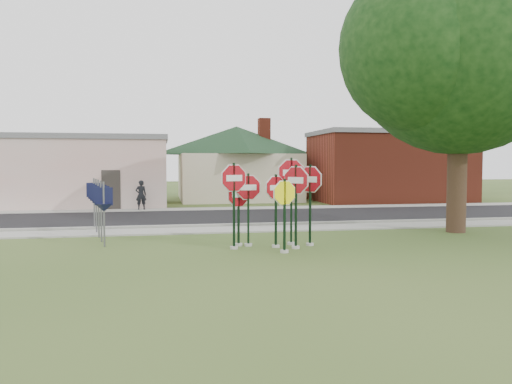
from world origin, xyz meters
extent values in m
plane|color=#344E1D|center=(0.00, 0.00, 0.00)|extent=(120.00, 120.00, 0.00)
cube|color=gray|center=(0.00, 5.50, 0.03)|extent=(60.00, 1.60, 0.06)
cube|color=black|center=(0.00, 10.00, 0.02)|extent=(60.00, 7.00, 0.04)
cube|color=gray|center=(0.00, 14.30, 0.03)|extent=(60.00, 1.60, 0.06)
cube|color=gray|center=(0.00, 6.50, 0.07)|extent=(60.00, 0.20, 0.14)
cylinder|color=#A7A69C|center=(0.13, 1.40, 0.04)|extent=(0.24, 0.24, 0.08)
cube|color=black|center=(0.13, 1.40, 1.11)|extent=(0.07, 0.07, 2.23)
cylinder|color=white|center=(0.13, 1.40, 1.82)|extent=(0.93, 0.37, 0.99)
cylinder|color=maroon|center=(0.13, 1.40, 1.82)|extent=(0.87, 0.35, 0.92)
cube|color=white|center=(0.13, 1.40, 1.82)|extent=(0.43, 0.17, 0.16)
cylinder|color=#A7A69C|center=(0.18, 0.48, 0.04)|extent=(0.24, 0.24, 0.08)
cube|color=black|center=(0.18, 0.48, 1.06)|extent=(0.07, 0.07, 2.12)
cylinder|color=white|center=(0.18, 0.48, 1.72)|extent=(0.96, 0.30, 0.99)
cylinder|color=#FFF20E|center=(0.18, 0.48, 1.72)|extent=(0.89, 0.28, 0.92)
cylinder|color=#A7A69C|center=(-1.15, 1.39, 0.04)|extent=(0.24, 0.24, 0.08)
cube|color=black|center=(-1.15, 1.39, 1.29)|extent=(0.07, 0.07, 2.57)
cylinder|color=white|center=(-1.15, 1.39, 2.12)|extent=(1.08, 0.39, 1.14)
cylinder|color=maroon|center=(-1.15, 1.39, 2.12)|extent=(1.00, 0.37, 1.06)
cube|color=white|center=(-1.15, 1.39, 2.12)|extent=(0.50, 0.18, 0.18)
cylinder|color=#A7A69C|center=(0.68, 1.11, 0.04)|extent=(0.24, 0.24, 0.08)
cube|color=black|center=(0.68, 1.11, 1.26)|extent=(0.08, 0.08, 2.52)
cylinder|color=white|center=(0.68, 1.11, 2.05)|extent=(0.80, 0.88, 1.17)
cylinder|color=maroon|center=(0.68, 1.11, 2.05)|extent=(0.74, 0.82, 1.08)
cube|color=white|center=(0.68, 1.11, 2.05)|extent=(0.37, 0.41, 0.19)
cylinder|color=#A7A69C|center=(0.73, 1.82, 0.04)|extent=(0.24, 0.24, 0.08)
cube|color=black|center=(0.73, 1.82, 1.37)|extent=(0.06, 0.05, 2.73)
cylinder|color=white|center=(0.73, 1.82, 2.27)|extent=(1.17, 0.09, 1.17)
cylinder|color=maroon|center=(0.73, 1.82, 2.27)|extent=(1.09, 0.09, 1.09)
cube|color=white|center=(0.73, 1.82, 2.27)|extent=(0.54, 0.04, 0.19)
cylinder|color=#A7A69C|center=(-0.64, 1.83, 0.04)|extent=(0.24, 0.24, 0.08)
cube|color=black|center=(-0.64, 1.83, 1.12)|extent=(0.06, 0.05, 2.25)
cylinder|color=white|center=(-0.64, 1.83, 1.82)|extent=(1.08, 0.02, 1.08)
cylinder|color=maroon|center=(-0.64, 1.83, 1.82)|extent=(1.00, 0.02, 1.00)
cube|color=white|center=(-0.64, 1.83, 1.82)|extent=(0.50, 0.01, 0.17)
cylinder|color=#A7A69C|center=(1.26, 1.56, 0.04)|extent=(0.24, 0.24, 0.08)
cube|color=black|center=(1.26, 1.56, 1.26)|extent=(0.08, 0.08, 2.52)
cylinder|color=white|center=(1.26, 1.56, 2.06)|extent=(0.72, 0.91, 1.15)
cylinder|color=maroon|center=(1.26, 1.56, 2.06)|extent=(0.68, 0.85, 1.06)
cube|color=white|center=(1.26, 1.56, 2.06)|extent=(0.34, 0.42, 0.18)
cylinder|color=#A7A69C|center=(-0.93, 1.92, 0.04)|extent=(0.24, 0.24, 0.08)
cube|color=black|center=(-0.93, 1.92, 1.02)|extent=(0.08, 0.07, 2.04)
cylinder|color=white|center=(-0.93, 1.92, 1.60)|extent=(0.99, 0.50, 1.10)
cylinder|color=maroon|center=(-0.93, 1.92, 1.60)|extent=(0.92, 0.47, 1.02)
cube|color=white|center=(-0.93, 1.92, 1.60)|extent=(0.46, 0.23, 0.18)
cube|color=#59595E|center=(-5.00, 2.50, 1.00)|extent=(0.05, 0.05, 2.00)
cube|color=black|center=(-5.00, 2.50, 1.55)|extent=(0.55, 0.13, 0.55)
cone|color=black|center=(-5.00, 2.50, 1.20)|extent=(0.65, 0.65, 0.25)
cube|color=#59595E|center=(-5.20, 3.50, 1.00)|extent=(0.05, 0.05, 2.00)
cube|color=black|center=(-5.20, 3.50, 1.55)|extent=(0.55, 0.09, 0.55)
cone|color=black|center=(-5.20, 3.50, 1.20)|extent=(0.62, 0.62, 0.25)
cube|color=#59595E|center=(-5.40, 4.50, 1.00)|extent=(0.05, 0.05, 2.00)
cube|color=black|center=(-5.40, 4.50, 1.55)|extent=(0.55, 0.05, 0.55)
cone|color=black|center=(-5.40, 4.50, 1.20)|extent=(0.58, 0.58, 0.25)
cube|color=#59595E|center=(-5.60, 5.50, 1.00)|extent=(0.05, 0.05, 2.00)
cube|color=black|center=(-5.60, 5.50, 1.55)|extent=(0.55, 0.05, 0.55)
cone|color=black|center=(-5.60, 5.50, 1.20)|extent=(0.58, 0.58, 0.25)
cube|color=#59595E|center=(-5.80, 6.50, 1.00)|extent=(0.05, 0.05, 2.00)
cube|color=black|center=(-5.80, 6.50, 1.55)|extent=(0.55, 0.09, 0.55)
cone|color=black|center=(-5.80, 6.50, 1.20)|extent=(0.62, 0.62, 0.25)
cube|color=beige|center=(-9.00, 18.00, 2.00)|extent=(12.00, 6.00, 4.00)
cube|color=slate|center=(-9.00, 18.00, 4.05)|extent=(12.20, 6.20, 0.30)
cube|color=#332D28|center=(-6.00, 15.02, 1.10)|extent=(1.00, 0.10, 2.20)
cube|color=#C1B799|center=(2.00, 22.00, 1.60)|extent=(8.00, 8.00, 3.20)
pyramid|color=black|center=(2.00, 22.00, 5.20)|extent=(11.60, 11.60, 2.00)
cube|color=maroon|center=(4.00, 22.00, 5.00)|extent=(0.80, 0.80, 1.60)
cube|color=maroon|center=(12.00, 18.50, 2.25)|extent=(10.00, 6.00, 4.50)
cube|color=slate|center=(12.00, 18.50, 4.60)|extent=(10.20, 6.20, 0.30)
cube|color=white|center=(10.00, 15.55, 2.60)|extent=(2.00, 0.08, 0.90)
cylinder|color=black|center=(7.50, 3.50, 2.68)|extent=(0.70, 0.70, 5.37)
sphere|color=black|center=(7.50, 3.50, 6.90)|extent=(8.06, 8.06, 8.06)
cylinder|color=black|center=(22.00, 26.00, 2.00)|extent=(0.50, 0.50, 4.00)
sphere|color=black|center=(22.00, 26.00, 5.60)|extent=(5.60, 5.60, 5.60)
imported|color=black|center=(-4.38, 14.40, 0.86)|extent=(0.63, 0.46, 1.59)
camera|label=1|loc=(-3.24, -13.26, 2.55)|focal=35.00mm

